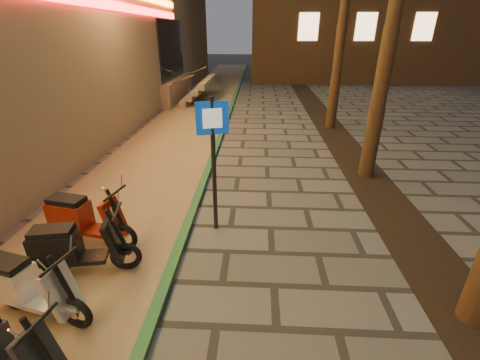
# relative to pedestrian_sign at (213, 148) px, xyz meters

# --- Properties ---
(parking_strip) EXTENTS (3.40, 60.00, 0.01)m
(parking_strip) POSITION_rel_pedestrian_sign_xyz_m (-2.30, 5.90, -1.74)
(parking_strip) COLOR #8C7251
(parking_strip) RESTS_ON ground
(green_curb) EXTENTS (0.18, 60.00, 0.10)m
(green_curb) POSITION_rel_pedestrian_sign_xyz_m (-0.60, 5.90, -1.69)
(green_curb) COLOR #235D32
(green_curb) RESTS_ON ground
(planting_strip) EXTENTS (1.20, 40.00, 0.02)m
(planting_strip) POSITION_rel_pedestrian_sign_xyz_m (3.90, 0.90, -1.73)
(planting_strip) COLOR black
(planting_strip) RESTS_ON ground
(pedestrian_sign) EXTENTS (0.58, 0.20, 2.69)m
(pedestrian_sign) POSITION_rel_pedestrian_sign_xyz_m (0.00, 0.00, 0.00)
(pedestrian_sign) COLOR black
(pedestrian_sign) RESTS_ON ground
(scooter_7) EXTENTS (1.67, 0.80, 1.18)m
(scooter_7) POSITION_rel_pedestrian_sign_xyz_m (-2.36, -2.35, -1.23)
(scooter_7) COLOR black
(scooter_7) RESTS_ON ground
(scooter_8) EXTENTS (1.69, 0.73, 1.19)m
(scooter_8) POSITION_rel_pedestrian_sign_xyz_m (-2.14, -1.47, -1.23)
(scooter_8) COLOR black
(scooter_8) RESTS_ON ground
(scooter_9) EXTENTS (1.75, 0.77, 1.23)m
(scooter_9) POSITION_rel_pedestrian_sign_xyz_m (-2.42, -0.62, -1.21)
(scooter_9) COLOR black
(scooter_9) RESTS_ON ground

